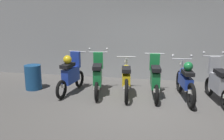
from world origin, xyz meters
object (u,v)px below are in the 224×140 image
Objects in this scene: motorbike_slot_1 at (98,76)px; motorbike_slot_4 at (185,81)px; motorbike_slot_3 at (155,79)px; motorbike_slot_0 at (71,74)px; trash_bin at (33,77)px; motorbike_slot_5 at (217,83)px; motorbike_slot_2 at (126,78)px.

motorbike_slot_4 is at bearing -0.14° from motorbike_slot_1.
motorbike_slot_3 is at bearing 175.65° from motorbike_slot_4.
motorbike_slot_1 is (0.80, 0.02, -0.04)m from motorbike_slot_0.
motorbike_slot_3 is 3.68m from trash_bin.
motorbike_slot_0 reaches higher than trash_bin.
motorbike_slot_5 is (4.03, -0.05, -0.04)m from motorbike_slot_0.
motorbike_slot_5 reaches higher than motorbike_slot_0.
motorbike_slot_2 is 1.16× the size of motorbike_slot_5.
motorbike_slot_0 is 3.23m from motorbike_slot_4.
motorbike_slot_0 is 1.62m from motorbike_slot_2.
motorbike_slot_4 is at bearing 0.19° from motorbike_slot_0.
motorbike_slot_5 is at bearing -0.76° from motorbike_slot_0.
motorbike_slot_2 is 1.62m from motorbike_slot_4.
motorbike_slot_1 reaches higher than trash_bin.
motorbike_slot_4 reaches higher than trash_bin.
motorbike_slot_1 is at bearing -178.03° from motorbike_slot_3.
motorbike_slot_4 is at bearing -2.76° from motorbike_slot_2.
motorbike_slot_0 is 1.00× the size of motorbike_slot_5.
motorbike_slot_5 is (3.24, -0.07, 0.00)m from motorbike_slot_1.
motorbike_slot_4 is 1.16× the size of motorbike_slot_5.
motorbike_slot_2 is 0.81m from motorbike_slot_3.
motorbike_slot_0 is 1.01× the size of motorbike_slot_1.
motorbike_slot_1 is 1.00× the size of motorbike_slot_5.
motorbike_slot_5 is (0.80, -0.06, -0.00)m from motorbike_slot_4.
motorbike_slot_1 reaches higher than motorbike_slot_4.
motorbike_slot_1 is at bearing 1.22° from motorbike_slot_0.
motorbike_slot_5 reaches higher than trash_bin.
motorbike_slot_1 reaches higher than motorbike_slot_2.
trash_bin is (-2.06, 0.07, -0.15)m from motorbike_slot_1.
motorbike_slot_5 is at bearing -1.24° from motorbike_slot_1.
motorbike_slot_0 is at bearing 179.24° from motorbike_slot_5.
motorbike_slot_1 is at bearing -174.93° from motorbike_slot_2.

